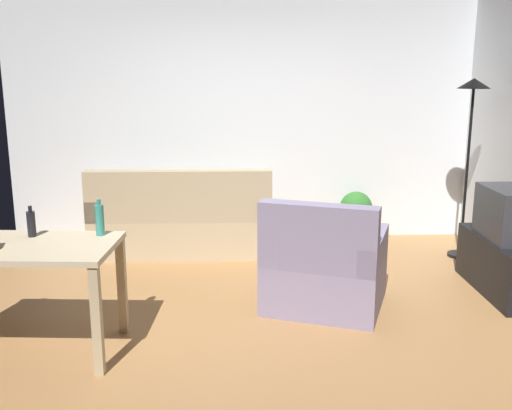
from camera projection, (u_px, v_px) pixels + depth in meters
The scene contains 11 objects.
ground_plane at pixel (246, 310), 4.74m from camera, with size 5.20×4.40×0.02m, color #9E7042.
wall_rear at pixel (242, 119), 6.58m from camera, with size 5.20×0.10×2.70m, color silver.
couch at pixel (182, 223), 6.20m from camera, with size 1.86×0.84×0.92m.
tv_stand at pixel (505, 265), 5.07m from camera, with size 0.44×1.10×0.48m.
tv at pixel (511, 214), 4.96m from camera, with size 0.41×0.60×0.44m.
torchiere_lamp at pixel (471, 119), 5.78m from camera, with size 0.32×0.32×1.81m.
desk at pixel (25, 260), 3.91m from camera, with size 1.24×0.77×0.76m.
potted_plant at pixel (356, 213), 6.56m from camera, with size 0.36×0.36×0.57m.
armchair at pixel (324, 269), 4.72m from camera, with size 1.13×1.10×0.92m.
bottle_dark at pixel (31, 223), 4.05m from camera, with size 0.06×0.06×0.22m.
bottle_tall at pixel (100, 219), 4.07m from camera, with size 0.06×0.06×0.26m.
Camera 1 is at (-0.06, -4.43, 1.88)m, focal length 41.22 mm.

